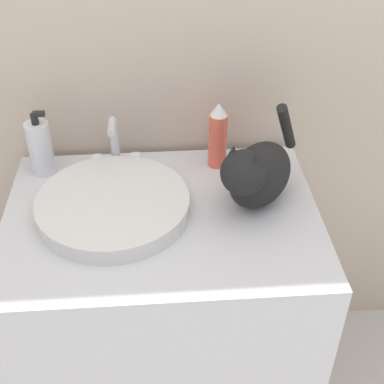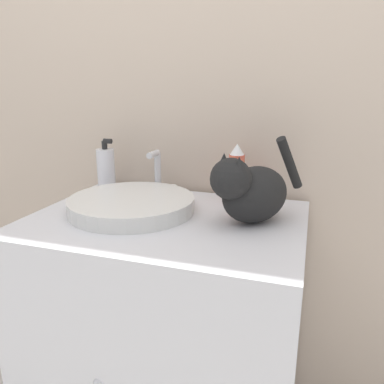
# 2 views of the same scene
# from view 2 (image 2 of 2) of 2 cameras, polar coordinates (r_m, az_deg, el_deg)

# --- Properties ---
(wall_back) EXTENTS (6.00, 0.05, 2.50)m
(wall_back) POSITION_cam_2_polar(r_m,az_deg,el_deg) (1.37, 1.20, 18.60)
(wall_back) COLOR #C6B29E
(wall_back) RESTS_ON ground_plane
(vanity_cabinet) EXTENTS (0.81, 0.60, 0.81)m
(vanity_cabinet) POSITION_cam_2_polar(r_m,az_deg,el_deg) (1.31, -3.60, -20.72)
(vanity_cabinet) COLOR silver
(vanity_cabinet) RESTS_ON ground_plane
(sink_basin) EXTENTS (0.39, 0.39, 0.05)m
(sink_basin) POSITION_cam_2_polar(r_m,az_deg,el_deg) (1.17, -9.15, -1.85)
(sink_basin) COLOR silver
(sink_basin) RESTS_ON vanity_cabinet
(faucet) EXTENTS (0.14, 0.09, 0.16)m
(faucet) POSITION_cam_2_polar(r_m,az_deg,el_deg) (1.34, -5.32, 2.44)
(faucet) COLOR silver
(faucet) RESTS_ON vanity_cabinet
(cat) EXTENTS (0.26, 0.30, 0.24)m
(cat) POSITION_cam_2_polar(r_m,az_deg,el_deg) (1.05, 8.85, 0.29)
(cat) COLOR black
(cat) RESTS_ON vanity_cabinet
(soap_bottle) EXTENTS (0.07, 0.07, 0.19)m
(soap_bottle) POSITION_cam_2_polar(r_m,az_deg,el_deg) (1.42, -12.96, 3.45)
(soap_bottle) COLOR silver
(soap_bottle) RESTS_ON vanity_cabinet
(spray_bottle) EXTENTS (0.05, 0.05, 0.20)m
(spray_bottle) POSITION_cam_2_polar(r_m,az_deg,el_deg) (1.25, 6.78, 2.72)
(spray_bottle) COLOR #EF6047
(spray_bottle) RESTS_ON vanity_cabinet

